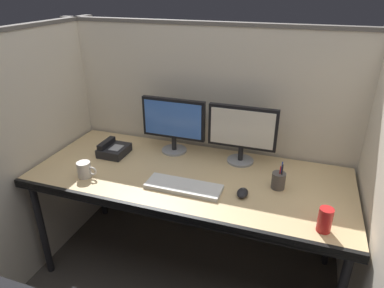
{
  "coord_description": "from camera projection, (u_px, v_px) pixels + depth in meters",
  "views": [
    {
      "loc": [
        0.59,
        -1.38,
        1.79
      ],
      "look_at": [
        0.0,
        0.35,
        0.92
      ],
      "focal_mm": 31.95,
      "sensor_mm": 36.0,
      "label": 1
    }
  ],
  "objects": [
    {
      "name": "keyboard_main",
      "position": [
        184.0,
        187.0,
        1.92
      ],
      "size": [
        0.43,
        0.15,
        0.02
      ],
      "primitive_type": "cube",
      "color": "silver",
      "rests_on": "desk"
    },
    {
      "name": "pen_cup",
      "position": [
        278.0,
        180.0,
        1.9
      ],
      "size": [
        0.08,
        0.08,
        0.16
      ],
      "color": "#4C4742",
      "rests_on": "desk"
    },
    {
      "name": "desk",
      "position": [
        189.0,
        182.0,
        2.07
      ],
      "size": [
        1.9,
        0.8,
        0.74
      ],
      "color": "tan",
      "rests_on": "ground"
    },
    {
      "name": "cubicle_partition_right",
      "position": [
        375.0,
        209.0,
        1.66
      ],
      "size": [
        0.06,
        1.41,
        1.57
      ],
      "color": "beige",
      "rests_on": "ground"
    },
    {
      "name": "cubicle_partition_rear",
      "position": [
        210.0,
        138.0,
        2.42
      ],
      "size": [
        2.21,
        0.06,
        1.57
      ],
      "color": "beige",
      "rests_on": "ground"
    },
    {
      "name": "coffee_mug",
      "position": [
        85.0,
        170.0,
        2.02
      ],
      "size": [
        0.13,
        0.08,
        0.09
      ],
      "color": "silver",
      "rests_on": "desk"
    },
    {
      "name": "desk_phone",
      "position": [
        113.0,
        150.0,
        2.29
      ],
      "size": [
        0.17,
        0.19,
        0.09
      ],
      "color": "black",
      "rests_on": "desk"
    },
    {
      "name": "cubicle_partition_left",
      "position": [
        42.0,
        150.0,
        2.25
      ],
      "size": [
        0.06,
        1.41,
        1.57
      ],
      "color": "beige",
      "rests_on": "ground"
    },
    {
      "name": "monitor_right",
      "position": [
        242.0,
        131.0,
        2.11
      ],
      "size": [
        0.43,
        0.17,
        0.37
      ],
      "color": "gray",
      "rests_on": "desk"
    },
    {
      "name": "soda_can",
      "position": [
        325.0,
        220.0,
        1.57
      ],
      "size": [
        0.07,
        0.07,
        0.12
      ],
      "primitive_type": "cylinder",
      "color": "red",
      "rests_on": "desk"
    },
    {
      "name": "monitor_left",
      "position": [
        173.0,
        122.0,
        2.25
      ],
      "size": [
        0.43,
        0.17,
        0.37
      ],
      "color": "gray",
      "rests_on": "desk"
    },
    {
      "name": "computer_mouse",
      "position": [
        242.0,
        193.0,
        1.85
      ],
      "size": [
        0.06,
        0.1,
        0.04
      ],
      "color": "black",
      "rests_on": "desk"
    }
  ]
}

